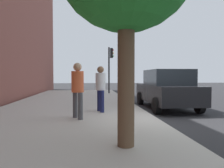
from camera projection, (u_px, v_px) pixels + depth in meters
name	position (u px, v px, depth m)	size (l,w,h in m)	color
ground_plane	(155.00, 121.00, 7.05)	(80.00, 80.00, 0.00)	#2B2B2D
sidewalk_slab	(62.00, 121.00, 6.74)	(28.00, 6.00, 0.15)	#B7B2A8
parking_meter	(127.00, 85.00, 8.08)	(0.36, 0.12, 1.41)	gray
pedestrian_at_meter	(101.00, 85.00, 8.01)	(0.51, 0.37, 1.70)	#191E4C
pedestrian_bystander	(78.00, 86.00, 6.68)	(0.49, 0.38, 1.74)	#47474C
parked_sedan_near	(166.00, 89.00, 9.78)	(4.43, 2.02, 1.77)	black
traffic_signal	(110.00, 62.00, 16.84)	(0.24, 0.44, 3.60)	black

